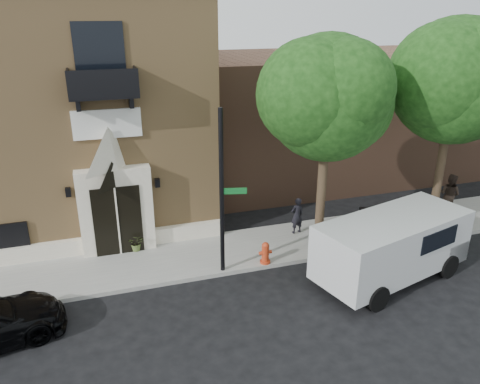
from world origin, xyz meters
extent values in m
plane|color=black|center=(0.00, 0.00, 0.00)|extent=(120.00, 120.00, 0.00)
cube|color=gray|center=(1.00, 1.50, 0.07)|extent=(42.00, 3.00, 0.15)
cube|color=#AE8552|center=(-3.00, 8.00, 4.50)|extent=(12.00, 10.00, 9.00)
cube|color=white|center=(-3.00, 2.88, 0.45)|extent=(12.00, 0.30, 0.60)
cube|color=white|center=(-1.00, 2.75, 1.75)|extent=(2.60, 0.55, 3.20)
pyramid|color=white|center=(-1.00, 2.75, 4.10)|extent=(2.60, 0.55, 1.50)
cube|color=black|center=(-1.00, 2.46, 1.45)|extent=(1.70, 0.06, 2.60)
cube|color=white|center=(-1.00, 2.42, 1.45)|extent=(0.06, 0.04, 2.60)
cube|color=white|center=(-1.00, 2.94, 4.90)|extent=(2.30, 0.10, 1.00)
cube|color=black|center=(-1.00, 2.55, 5.90)|extent=(2.20, 0.90, 0.10)
cube|color=black|center=(-1.00, 2.12, 6.35)|extent=(2.20, 0.06, 0.90)
cube|color=black|center=(-2.05, 2.55, 6.35)|extent=(0.06, 0.90, 0.90)
cube|color=black|center=(0.05, 2.55, 6.35)|extent=(0.06, 0.90, 0.90)
cube|color=black|center=(-1.00, 2.97, 7.10)|extent=(1.60, 0.08, 2.20)
cube|color=black|center=(-4.60, 2.95, 1.15)|extent=(1.10, 0.10, 1.00)
cube|color=orange|center=(-4.60, 2.98, 1.15)|extent=(0.85, 0.06, 0.75)
cube|color=black|center=(-2.55, 2.88, 2.60)|extent=(0.18, 0.18, 0.32)
cube|color=black|center=(0.55, 2.88, 2.60)|extent=(0.18, 0.18, 0.32)
cube|color=brown|center=(12.00, 9.00, 3.20)|extent=(18.00, 8.00, 6.40)
cylinder|color=#38281C|center=(6.00, 0.45, 2.25)|extent=(0.32, 0.32, 4.20)
sphere|color=#12340E|center=(6.00, 0.45, 5.82)|extent=(4.20, 4.20, 4.20)
sphere|color=#12340E|center=(6.80, 0.75, 5.52)|extent=(3.36, 3.36, 3.36)
sphere|color=#12340E|center=(5.30, 0.25, 6.02)|extent=(3.57, 3.57, 3.57)
sphere|color=#12340E|center=(6.20, -0.25, 6.22)|extent=(3.15, 3.15, 3.15)
cylinder|color=#38281C|center=(11.00, 0.45, 2.36)|extent=(0.32, 0.32, 4.42)
sphere|color=#12340E|center=(11.00, 0.45, 6.15)|extent=(4.50, 4.50, 4.50)
sphere|color=#12340E|center=(11.80, 0.75, 5.85)|extent=(3.60, 3.60, 3.60)
sphere|color=#12340E|center=(10.30, 0.25, 6.35)|extent=(3.82, 3.82, 3.83)
sphere|color=#12340E|center=(11.20, -0.25, 6.55)|extent=(3.38, 3.38, 3.38)
cube|color=silver|center=(7.56, -1.78, 1.31)|extent=(5.82, 3.54, 1.85)
cube|color=silver|center=(9.66, -1.20, 0.76)|extent=(1.62, 2.39, 0.76)
cube|color=black|center=(10.08, -1.09, 1.63)|extent=(0.80, 1.87, 0.76)
cube|color=black|center=(8.69, -2.61, 1.69)|extent=(1.69, 0.50, 0.65)
cylinder|color=black|center=(6.16, -3.23, 0.41)|extent=(0.87, 0.48, 0.83)
cylinder|color=black|center=(5.61, -1.24, 0.41)|extent=(0.87, 0.48, 0.83)
cylinder|color=black|center=(9.52, -2.31, 0.41)|extent=(0.87, 0.48, 0.83)
cylinder|color=black|center=(8.97, -0.32, 0.41)|extent=(0.87, 0.48, 0.83)
cylinder|color=black|center=(2.27, 0.20, 2.97)|extent=(0.15, 0.15, 5.63)
cube|color=#116025|center=(2.68, 0.10, 3.06)|extent=(0.79, 0.23, 0.21)
cube|color=#116025|center=(2.37, 0.61, 3.29)|extent=(0.23, 0.79, 0.21)
cylinder|color=#BA3719|center=(3.83, 0.20, 0.19)|extent=(0.37, 0.37, 0.08)
cylinder|color=#BA3719|center=(3.83, 0.20, 0.51)|extent=(0.27, 0.27, 0.56)
sphere|color=#BA3719|center=(3.83, 0.20, 0.82)|extent=(0.27, 0.27, 0.27)
cylinder|color=#BA3719|center=(3.83, 0.20, 0.56)|extent=(0.46, 0.12, 0.12)
cube|color=#0E3317|center=(8.90, 0.57, 0.68)|extent=(1.90, 1.31, 1.06)
cube|color=black|center=(8.90, 0.57, 1.26)|extent=(1.95, 1.36, 0.12)
imported|color=#586E32|center=(-0.41, 2.51, 0.48)|extent=(0.71, 0.66, 0.65)
imported|color=black|center=(5.86, 2.08, 0.90)|extent=(0.60, 0.45, 1.49)
imported|color=#332720|center=(12.90, 1.76, 1.07)|extent=(0.98, 1.09, 1.84)
camera|label=1|loc=(-1.41, -13.38, 8.58)|focal=35.00mm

